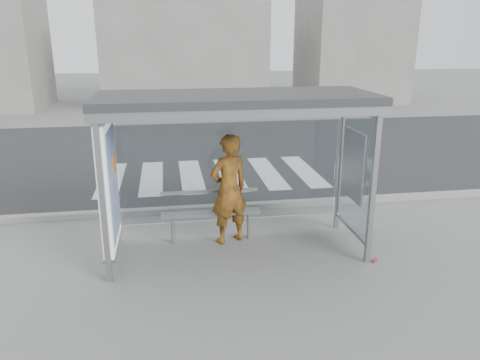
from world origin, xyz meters
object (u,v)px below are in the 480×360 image
Objects in this scene: person at (229,189)px; bus_shelter at (212,135)px; bench at (211,212)px; soda_can at (374,260)px.

bus_shelter is at bearing 26.89° from person.
bus_shelter is 1.12m from person.
bus_shelter is 1.52m from bench.
bus_shelter is at bearing -88.89° from bench.
person is at bearing -15.90° from bench.
bench reaches higher than soda_can.
bus_shelter is at bearing 162.10° from soda_can.
person is at bearing 152.18° from soda_can.
bench is at bearing -38.72° from person.
person reaches higher than bench.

